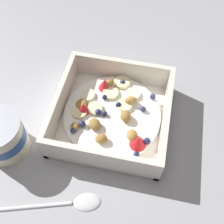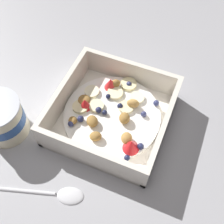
% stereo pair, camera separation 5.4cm
% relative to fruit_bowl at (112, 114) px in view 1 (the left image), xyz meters
% --- Properties ---
extents(ground_plane, '(2.40, 2.40, 0.00)m').
position_rel_fruit_bowl_xyz_m(ground_plane, '(-0.01, 0.01, -0.02)').
color(ground_plane, '#9E9EA3').
extents(fruit_bowl, '(0.22, 0.22, 0.07)m').
position_rel_fruit_bowl_xyz_m(fruit_bowl, '(0.00, 0.00, 0.00)').
color(fruit_bowl, white).
rests_on(fruit_bowl, ground).
extents(spoon, '(0.07, 0.17, 0.01)m').
position_rel_fruit_bowl_xyz_m(spoon, '(-0.18, 0.03, -0.02)').
color(spoon, silver).
rests_on(spoon, ground).
extents(yogurt_cup, '(0.09, 0.09, 0.08)m').
position_rel_fruit_bowl_xyz_m(yogurt_cup, '(-0.10, 0.18, 0.02)').
color(yogurt_cup, beige).
rests_on(yogurt_cup, ground).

